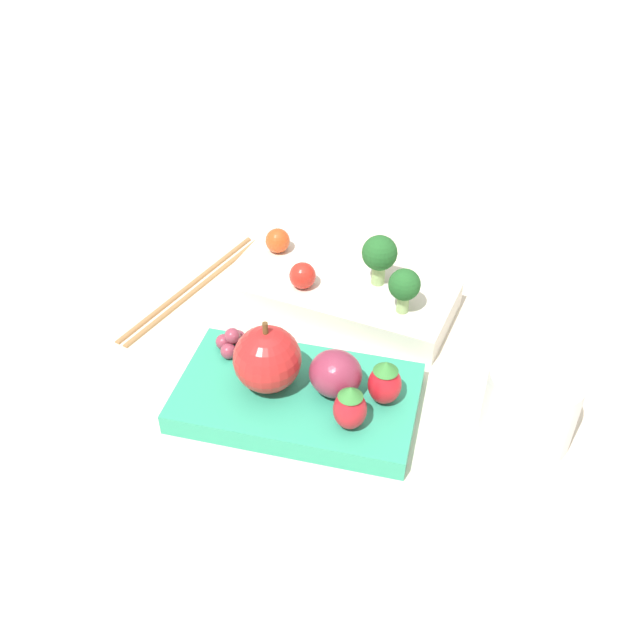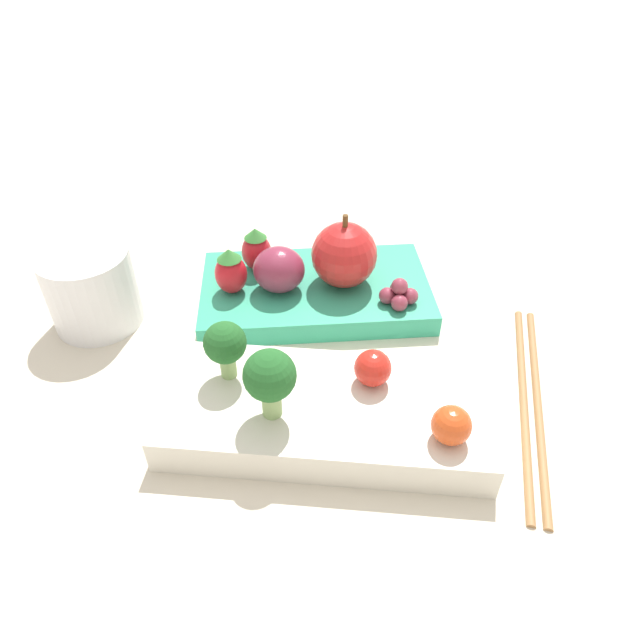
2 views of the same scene
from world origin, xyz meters
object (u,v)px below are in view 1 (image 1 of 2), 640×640
at_px(bento_box_fruit, 297,398).
at_px(strawberry_0, 350,407).
at_px(broccoli_floret_0, 404,286).
at_px(grape_cluster, 233,343).
at_px(drinking_cup, 530,406).
at_px(cherry_tomato_1, 303,276).
at_px(strawberry_1, 385,382).
at_px(bento_box_savoury, 339,294).
at_px(broccoli_floret_1, 379,255).
at_px(plum, 336,374).
at_px(chopsticks_pair, 193,286).
at_px(cherry_tomato_0, 278,241).
at_px(apple, 267,359).

relative_size(bento_box_fruit, strawberry_0, 5.18).
height_order(broccoli_floret_0, grape_cluster, broccoli_floret_0).
xyz_separation_m(bento_box_fruit, drinking_cup, (0.18, 0.04, 0.02)).
xyz_separation_m(broccoli_floret_0, cherry_tomato_1, (-0.10, 0.00, -0.02)).
relative_size(strawberry_1, drinking_cup, 0.58).
height_order(bento_box_savoury, grape_cluster, grape_cluster).
distance_m(bento_box_fruit, broccoli_floret_1, 0.17).
bearing_deg(bento_box_fruit, strawberry_0, -22.05).
height_order(bento_box_fruit, plum, plum).
xyz_separation_m(bento_box_fruit, cherry_tomato_1, (-0.05, 0.13, 0.03)).
height_order(cherry_tomato_1, plum, plum).
relative_size(strawberry_1, plum, 0.95).
bearing_deg(broccoli_floret_1, grape_cluster, -124.69).
bearing_deg(broccoli_floret_0, chopsticks_pair, -178.06).
bearing_deg(bento_box_savoury, drinking_cup, -28.83).
bearing_deg(bento_box_fruit, plum, 17.14).
xyz_separation_m(cherry_tomato_1, plum, (0.08, -0.12, -0.00)).
bearing_deg(bento_box_savoury, cherry_tomato_0, 159.16).
distance_m(broccoli_floret_1, cherry_tomato_1, 0.08).
distance_m(grape_cluster, drinking_cup, 0.26).
height_order(broccoli_floret_0, drinking_cup, broccoli_floret_0).
xyz_separation_m(bento_box_savoury, cherry_tomato_1, (-0.03, -0.02, 0.03)).
relative_size(bento_box_savoury, apple, 3.43).
bearing_deg(grape_cluster, broccoli_floret_0, 37.92).
xyz_separation_m(bento_box_savoury, drinking_cup, (0.20, -0.11, 0.02)).
height_order(cherry_tomato_0, cherry_tomato_1, same).
distance_m(cherry_tomato_0, plum, 0.21).
height_order(broccoli_floret_0, broccoli_floret_1, broccoli_floret_1).
bearing_deg(cherry_tomato_0, bento_box_savoury, -20.84).
xyz_separation_m(broccoli_floret_0, cherry_tomato_0, (-0.15, 0.05, -0.02)).
distance_m(grape_cluster, chopsticks_pair, 0.13).
xyz_separation_m(apple, strawberry_1, (0.10, 0.02, -0.01)).
distance_m(broccoli_floret_0, drinking_cup, 0.16).
distance_m(broccoli_floret_0, chopsticks_pair, 0.23).
height_order(strawberry_0, strawberry_1, strawberry_1).
height_order(bento_box_savoury, apple, apple).
bearing_deg(grape_cluster, drinking_cup, 2.25).
relative_size(broccoli_floret_0, cherry_tomato_1, 1.74).
bearing_deg(bento_box_fruit, grape_cluster, 160.48).
height_order(broccoli_floret_1, strawberry_0, broccoli_floret_1).
bearing_deg(broccoli_floret_0, bento_box_fruit, -114.09).
xyz_separation_m(strawberry_1, chopsticks_pair, (-0.24, 0.10, -0.04)).
bearing_deg(cherry_tomato_0, apple, -68.97).
bearing_deg(broccoli_floret_1, cherry_tomato_0, 171.73).
distance_m(bento_box_fruit, strawberry_1, 0.08).
xyz_separation_m(bento_box_savoury, cherry_tomato_0, (-0.08, 0.03, 0.03)).
relative_size(bento_box_savoury, grape_cluster, 6.87).
bearing_deg(bento_box_fruit, drinking_cup, 10.82).
xyz_separation_m(broccoli_floret_1, apple, (-0.05, -0.16, -0.01)).
bearing_deg(bento_box_fruit, broccoli_floret_0, 65.91).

